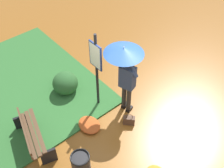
{
  "coord_description": "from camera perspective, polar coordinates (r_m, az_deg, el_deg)",
  "views": [
    {
      "loc": [
        -3.37,
        3.54,
        5.9
      ],
      "look_at": [
        0.53,
        0.19,
        0.85
      ],
      "focal_mm": 45.45,
      "sensor_mm": 36.0,
      "label": 1
    }
  ],
  "objects": [
    {
      "name": "ground_plane",
      "position": [
        7.66,
        3.69,
        -6.0
      ],
      "size": [
        18.0,
        18.0,
        0.0
      ],
      "primitive_type": "plane",
      "color": "brown"
    },
    {
      "name": "grass_verge",
      "position": [
        8.71,
        -18.23,
        -0.69
      ],
      "size": [
        4.8,
        4.0,
        0.05
      ],
      "color": "#2D662D",
      "rests_on": "ground_plane"
    },
    {
      "name": "person_with_umbrella",
      "position": [
        6.71,
        2.71,
        4.03
      ],
      "size": [
        0.96,
        0.96,
        2.04
      ],
      "color": "#2D2823",
      "rests_on": "ground_plane"
    },
    {
      "name": "info_sign_post",
      "position": [
        6.88,
        -3.21,
        4.06
      ],
      "size": [
        0.44,
        0.07,
        2.3
      ],
      "color": "black",
      "rests_on": "ground_plane"
    },
    {
      "name": "handbag",
      "position": [
        7.36,
        3.45,
        -7.28
      ],
      "size": [
        0.32,
        0.3,
        0.37
      ],
      "color": "#4C3323",
      "rests_on": "ground_plane"
    },
    {
      "name": "park_bench",
      "position": [
        6.99,
        -15.86,
        -9.8
      ],
      "size": [
        1.44,
        0.74,
        0.75
      ],
      "color": "black",
      "rests_on": "ground_plane"
    },
    {
      "name": "trash_bin",
      "position": [
        6.31,
        -6.18,
        -16.3
      ],
      "size": [
        0.42,
        0.42,
        0.83
      ],
      "color": "black",
      "rests_on": "ground_plane"
    },
    {
      "name": "shrub_cluster",
      "position": [
        8.13,
        -9.41,
        0.27
      ],
      "size": [
        0.79,
        0.72,
        0.65
      ],
      "color": "#285628",
      "rests_on": "ground_plane"
    },
    {
      "name": "leaf_pile_by_bench",
      "position": [
        7.35,
        -4.6,
        -8.18
      ],
      "size": [
        0.63,
        0.51,
        0.14
      ],
      "color": "#B74C1E",
      "rests_on": "ground_plane"
    }
  ]
}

